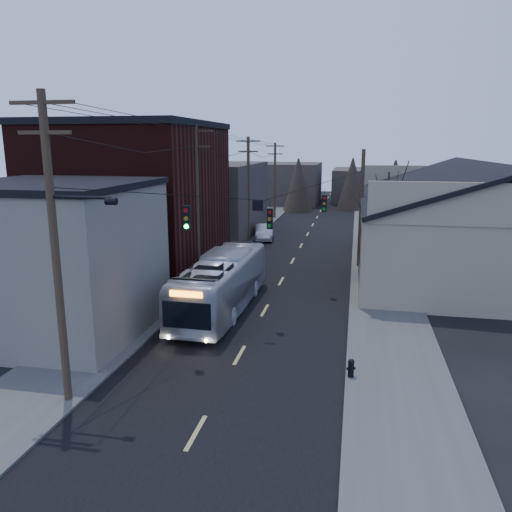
% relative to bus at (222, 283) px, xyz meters
% --- Properties ---
extents(ground, '(160.00, 160.00, 0.00)m').
position_rel_bus_xyz_m(ground, '(2.28, -13.58, -1.52)').
color(ground, black).
rests_on(ground, ground).
extents(road_surface, '(9.00, 110.00, 0.02)m').
position_rel_bus_xyz_m(road_surface, '(2.28, 16.42, -1.51)').
color(road_surface, black).
rests_on(road_surface, ground).
extents(sidewalk_left, '(4.00, 110.00, 0.12)m').
position_rel_bus_xyz_m(sidewalk_left, '(-4.22, 16.42, -1.46)').
color(sidewalk_left, '#474744').
rests_on(sidewalk_left, ground).
extents(sidewalk_right, '(4.00, 110.00, 0.12)m').
position_rel_bus_xyz_m(sidewalk_right, '(8.78, 16.42, -1.46)').
color(sidewalk_right, '#474744').
rests_on(sidewalk_right, ground).
extents(building_clapboard, '(8.00, 8.00, 7.00)m').
position_rel_bus_xyz_m(building_clapboard, '(-6.72, -4.58, 1.98)').
color(building_clapboard, slate).
rests_on(building_clapboard, ground).
extents(building_brick, '(10.00, 12.00, 10.00)m').
position_rel_bus_xyz_m(building_brick, '(-7.72, 6.42, 3.48)').
color(building_brick, black).
rests_on(building_brick, ground).
extents(building_left_far, '(9.00, 14.00, 7.00)m').
position_rel_bus_xyz_m(building_left_far, '(-7.22, 22.42, 1.98)').
color(building_left_far, '#38312D').
rests_on(building_left_far, ground).
extents(warehouse, '(16.16, 20.60, 7.73)m').
position_rel_bus_xyz_m(warehouse, '(15.28, 11.42, 1.17)').
color(warehouse, gray).
rests_on(warehouse, ground).
extents(building_far_left, '(10.00, 12.00, 6.00)m').
position_rel_bus_xyz_m(building_far_left, '(-3.72, 51.42, 1.48)').
color(building_far_left, '#38312D').
rests_on(building_far_left, ground).
extents(building_far_right, '(12.00, 14.00, 5.00)m').
position_rel_bus_xyz_m(building_far_right, '(9.28, 56.42, 0.98)').
color(building_far_right, '#38312D').
rests_on(building_far_right, ground).
extents(bare_tree, '(0.40, 0.40, 7.20)m').
position_rel_bus_xyz_m(bare_tree, '(8.78, 6.42, 2.08)').
color(bare_tree, black).
rests_on(bare_tree, ground).
extents(utility_lines, '(11.24, 45.28, 10.50)m').
position_rel_bus_xyz_m(utility_lines, '(-0.84, 10.56, 3.43)').
color(utility_lines, '#382B1E').
rests_on(utility_lines, ground).
extents(bus, '(2.80, 11.00, 3.05)m').
position_rel_bus_xyz_m(bus, '(0.00, 0.00, 0.00)').
color(bus, '#B3B6C0').
rests_on(bus, ground).
extents(parked_car, '(2.11, 4.55, 1.44)m').
position_rel_bus_xyz_m(parked_car, '(-1.44, 20.72, -0.80)').
color(parked_car, '#B1B4B9').
rests_on(parked_car, ground).
extents(fire_hydrant, '(0.35, 0.25, 0.72)m').
position_rel_bus_xyz_m(fire_hydrant, '(6.98, -6.91, -1.02)').
color(fire_hydrant, black).
rests_on(fire_hydrant, sidewalk_right).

